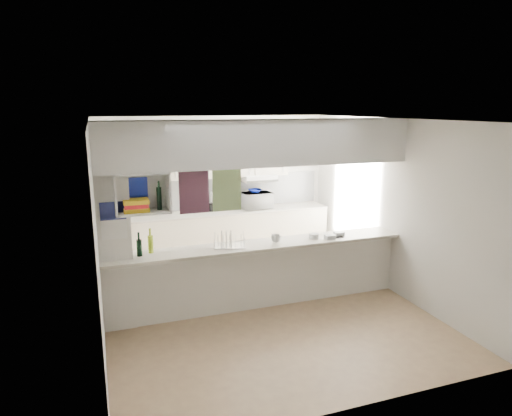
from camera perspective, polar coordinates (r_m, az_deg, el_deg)
name	(u,v)px	position (r m, az deg, el deg)	size (l,w,h in m)	color
floor	(260,306)	(6.62, 0.48, -12.12)	(4.80, 4.80, 0.00)	#937255
ceiling	(260,119)	(6.01, 0.53, 11.01)	(4.80, 4.80, 0.00)	white
wall_back	(216,188)	(8.43, -5.07, 2.55)	(4.20, 4.20, 0.00)	silver
wall_left	(97,231)	(5.83, -19.29, -2.69)	(4.80, 4.80, 0.00)	silver
wall_right	(391,206)	(7.16, 16.51, 0.26)	(4.80, 4.80, 0.00)	silver
servery_partition	(248,192)	(6.05, -1.03, 2.06)	(4.20, 0.50, 2.60)	silver
cubby_shelf	(141,195)	(5.70, -14.24, 1.54)	(0.65, 0.35, 0.50)	white
kitchen_run	(228,215)	(8.32, -3.48, -0.90)	(3.60, 0.63, 2.24)	beige
microwave	(257,200)	(8.40, 0.09, 0.95)	(0.54, 0.36, 0.30)	white
bowl	(255,191)	(8.38, -0.19, 2.16)	(0.24, 0.24, 0.06)	navy
dish_rack	(229,240)	(6.16, -3.36, -4.00)	(0.48, 0.41, 0.22)	silver
cup	(276,238)	(6.30, 2.49, -3.81)	(0.13, 0.13, 0.10)	white
wine_bottles	(145,245)	(5.98, -13.69, -4.56)	(0.22, 0.15, 0.33)	black
plastic_tubs	(326,236)	(6.63, 8.72, -3.44)	(0.54, 0.22, 0.07)	silver
utensil_jar	(212,207)	(8.22, -5.58, 0.12)	(0.11, 0.11, 0.15)	black
knife_block	(223,204)	(8.29, -4.16, 0.50)	(0.11, 0.09, 0.22)	brown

